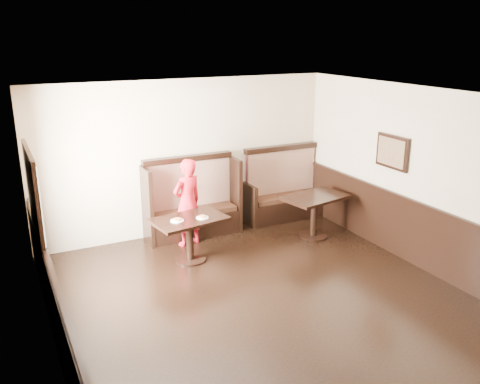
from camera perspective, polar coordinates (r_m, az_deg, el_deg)
ground at (r=6.81m, az=5.09°, el=-14.06°), size 7.00×7.00×0.00m
room_shell at (r=6.57m, az=1.71°, el=-8.58°), size 7.00×7.00×7.00m
booth_main at (r=9.29m, az=-5.45°, el=-1.64°), size 1.75×0.72×1.45m
booth_neighbor at (r=10.12m, az=4.91°, el=-0.28°), size 1.65×0.72×1.45m
table_main at (r=8.19m, az=-5.69°, el=-4.07°), size 1.25×0.89×0.73m
table_neighbor at (r=9.19m, az=8.34°, el=-1.60°), size 1.24×0.93×0.78m
child at (r=8.75m, az=-5.92°, el=-1.17°), size 0.64×0.51×1.54m
pizza_plate_left at (r=8.02m, az=-7.08°, el=-3.15°), size 0.22×0.22×0.04m
pizza_plate_right at (r=8.12m, az=-4.26°, el=-2.82°), size 0.20×0.20×0.04m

